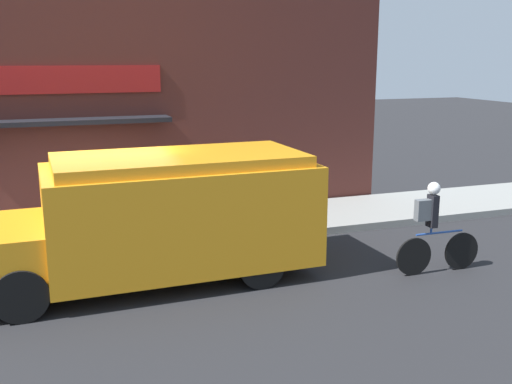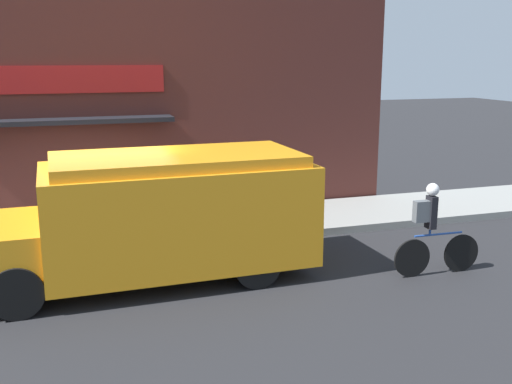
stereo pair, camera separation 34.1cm
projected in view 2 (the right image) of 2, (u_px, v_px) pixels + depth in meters
ground_plane at (107, 258)px, 11.17m from camera, size 70.00×70.00×0.00m
sidewalk at (102, 236)px, 12.26m from camera, size 28.00×2.39×0.16m
storefront at (90, 108)px, 12.94m from camera, size 14.00×0.82×5.15m
school_bus at (154, 216)px, 9.88m from camera, size 5.90×2.64×2.11m
cyclist at (433, 231)px, 10.13m from camera, size 1.63×0.22×1.61m
trash_bin at (168, 202)px, 12.66m from camera, size 0.54×0.54×0.97m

